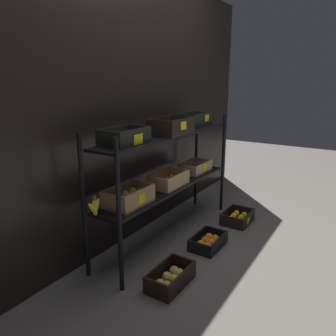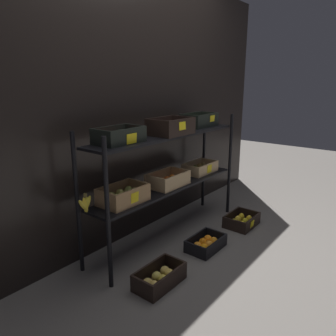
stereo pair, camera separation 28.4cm
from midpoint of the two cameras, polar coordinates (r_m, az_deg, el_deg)
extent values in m
plane|color=#605B56|center=(3.08, -2.70, -11.85)|extent=(10.00, 10.00, 0.00)
cube|color=black|center=(2.97, -8.80, 10.55)|extent=(4.09, 0.12, 2.33)
cylinder|color=black|center=(2.17, -12.35, -8.71)|extent=(0.03, 0.03, 1.07)
cylinder|color=black|center=(3.50, 7.35, 0.77)|extent=(0.03, 0.03, 1.07)
cylinder|color=black|center=(2.39, -17.92, -6.79)|extent=(0.03, 0.03, 1.07)
cylinder|color=black|center=(3.64, 2.76, 1.46)|extent=(0.03, 0.03, 1.07)
cube|color=black|center=(2.89, -2.82, -3.33)|extent=(1.66, 0.29, 0.02)
cube|color=black|center=(2.78, -2.94, 5.77)|extent=(1.66, 0.29, 0.02)
cube|color=#A87F51|center=(2.50, -10.17, -6.23)|extent=(0.36, 0.24, 0.01)
cube|color=#A87F51|center=(2.40, -8.29, -5.30)|extent=(0.36, 0.02, 0.12)
cube|color=#A87F51|center=(2.55, -12.08, -4.31)|extent=(0.36, 0.02, 0.12)
cube|color=#A87F51|center=(2.36, -13.10, -5.97)|extent=(0.02, 0.20, 0.12)
cube|color=#A87F51|center=(2.59, -7.66, -3.71)|extent=(0.02, 0.20, 0.12)
ellipsoid|color=#A8B954|center=(2.40, -11.19, -5.88)|extent=(0.07, 0.07, 0.09)
ellipsoid|color=tan|center=(2.46, -9.63, -5.27)|extent=(0.07, 0.07, 0.09)
ellipsoid|color=#B0BC5E|center=(2.52, -8.24, -4.67)|extent=(0.07, 0.07, 0.09)
ellipsoid|color=#B2AC4E|center=(2.44, -12.22, -5.52)|extent=(0.07, 0.07, 0.09)
ellipsoid|color=#BEBA4F|center=(2.50, -10.83, -4.94)|extent=(0.07, 0.07, 0.09)
ellipsoid|color=#AEBD52|center=(2.56, -9.44, -4.37)|extent=(0.07, 0.07, 0.09)
cube|color=yellow|center=(2.40, -8.06, -5.41)|extent=(0.08, 0.01, 0.08)
cube|color=tan|center=(2.89, -2.80, -3.00)|extent=(0.37, 0.24, 0.01)
cube|color=tan|center=(2.81, -0.97, -2.21)|extent=(0.37, 0.02, 0.11)
cube|color=tan|center=(2.93, -4.58, -1.51)|extent=(0.37, 0.02, 0.11)
cube|color=tan|center=(2.74, -4.93, -2.76)|extent=(0.02, 0.20, 0.11)
cube|color=tan|center=(3.01, -0.89, -1.03)|extent=(0.02, 0.20, 0.11)
sphere|color=orange|center=(2.78, -3.41, -2.95)|extent=(0.06, 0.06, 0.06)
sphere|color=orange|center=(2.83, -2.66, -2.61)|extent=(0.06, 0.06, 0.06)
sphere|color=orange|center=(2.88, -1.82, -2.29)|extent=(0.06, 0.06, 0.06)
sphere|color=orange|center=(2.94, -1.09, -1.91)|extent=(0.06, 0.06, 0.06)
sphere|color=orange|center=(2.82, -4.56, -2.74)|extent=(0.06, 0.06, 0.06)
sphere|color=orange|center=(2.87, -3.86, -2.38)|extent=(0.06, 0.06, 0.06)
sphere|color=orange|center=(2.92, -3.04, -2.05)|extent=(0.06, 0.06, 0.06)
sphere|color=orange|center=(2.98, -2.24, -1.70)|extent=(0.06, 0.06, 0.06)
cube|color=tan|center=(3.32, 2.38, -0.56)|extent=(0.37, 0.21, 0.01)
cube|color=tan|center=(3.26, 3.87, 0.07)|extent=(0.37, 0.02, 0.09)
cube|color=tan|center=(3.35, 0.95, 0.54)|extent=(0.37, 0.02, 0.09)
cube|color=tan|center=(3.16, 0.79, -0.38)|extent=(0.02, 0.18, 0.09)
cube|color=tan|center=(3.46, 3.85, 0.94)|extent=(0.02, 0.18, 0.09)
ellipsoid|color=brown|center=(3.21, 1.88, -0.40)|extent=(0.05, 0.05, 0.07)
ellipsoid|color=brown|center=(3.27, 2.57, -0.09)|extent=(0.05, 0.05, 0.07)
ellipsoid|color=brown|center=(3.32, 3.13, 0.15)|extent=(0.05, 0.05, 0.07)
ellipsoid|color=brown|center=(3.39, 3.69, 0.43)|extent=(0.05, 0.05, 0.07)
ellipsoid|color=brown|center=(3.24, 1.00, -0.24)|extent=(0.05, 0.05, 0.07)
ellipsoid|color=brown|center=(3.30, 1.55, 0.05)|extent=(0.05, 0.05, 0.07)
ellipsoid|color=brown|center=(3.36, 2.17, 0.32)|extent=(0.05, 0.05, 0.07)
ellipsoid|color=brown|center=(3.41, 2.79, 0.57)|extent=(0.05, 0.05, 0.07)
cube|color=yellow|center=(3.26, 4.07, 0.02)|extent=(0.08, 0.01, 0.08)
cube|color=black|center=(2.38, -11.05, 4.29)|extent=(0.36, 0.22, 0.01)
cube|color=black|center=(2.30, -9.24, 5.48)|extent=(0.36, 0.02, 0.10)
cube|color=black|center=(2.44, -12.89, 5.85)|extent=(0.36, 0.02, 0.10)
cube|color=black|center=(2.25, -14.08, 5.00)|extent=(0.02, 0.19, 0.10)
cube|color=black|center=(2.49, -8.44, 6.26)|extent=(0.02, 0.19, 0.10)
sphere|color=red|center=(2.29, -11.98, 4.90)|extent=(0.07, 0.07, 0.07)
sphere|color=red|center=(2.35, -10.53, 5.22)|extent=(0.07, 0.07, 0.07)
sphere|color=red|center=(2.41, -9.29, 5.52)|extent=(0.07, 0.07, 0.07)
sphere|color=red|center=(2.34, -13.06, 5.04)|extent=(0.07, 0.07, 0.07)
sphere|color=red|center=(2.39, -11.72, 5.34)|extent=(0.07, 0.07, 0.07)
sphere|color=red|center=(2.45, -10.21, 5.63)|extent=(0.07, 0.07, 0.07)
cube|color=yellow|center=(2.31, -8.76, 4.98)|extent=(0.10, 0.01, 0.07)
cube|color=black|center=(2.76, -2.46, 6.05)|extent=(0.37, 0.26, 0.01)
cube|color=black|center=(2.68, -0.34, 7.30)|extent=(0.37, 0.02, 0.13)
cube|color=black|center=(2.82, -4.50, 7.64)|extent=(0.37, 0.02, 0.13)
cube|color=black|center=(2.61, -4.72, 7.02)|extent=(0.02, 0.22, 0.13)
cube|color=black|center=(2.90, -0.45, 7.89)|extent=(0.02, 0.22, 0.13)
sphere|color=#691954|center=(2.63, -2.78, 6.25)|extent=(0.05, 0.05, 0.05)
sphere|color=#5A195C|center=(2.68, -2.03, 6.41)|extent=(0.05, 0.05, 0.05)
sphere|color=#65235B|center=(2.72, -1.42, 6.58)|extent=(0.05, 0.05, 0.05)
sphere|color=#551A5E|center=(2.77, -0.77, 6.72)|extent=(0.05, 0.05, 0.05)
sphere|color=#622B58|center=(2.82, -0.13, 6.87)|extent=(0.05, 0.05, 0.05)
sphere|color=#671F56|center=(2.66, -3.97, 6.34)|extent=(0.05, 0.05, 0.05)
sphere|color=#662B55|center=(2.71, -3.24, 6.51)|extent=(0.05, 0.05, 0.05)
sphere|color=#681D55|center=(2.76, -2.43, 6.67)|extent=(0.05, 0.05, 0.05)
sphere|color=#582857|center=(2.80, -1.79, 6.81)|extent=(0.05, 0.05, 0.05)
sphere|color=#6C2C53|center=(2.85, -1.16, 6.96)|extent=(0.05, 0.05, 0.05)
sphere|color=#602C4A|center=(2.69, -4.90, 6.42)|extent=(0.05, 0.05, 0.05)
sphere|color=#5A2846|center=(2.74, -4.24, 6.59)|extent=(0.05, 0.05, 0.05)
sphere|color=#5F2857|center=(2.79, -3.46, 6.76)|extent=(0.05, 0.05, 0.05)
sphere|color=#642D46|center=(2.84, -2.81, 6.91)|extent=(0.05, 0.05, 0.05)
sphere|color=#5C2955|center=(2.88, -2.16, 7.05)|extent=(0.05, 0.05, 0.05)
cube|color=yellow|center=(2.67, -0.30, 7.43)|extent=(0.09, 0.01, 0.07)
cube|color=black|center=(3.26, 2.03, 7.46)|extent=(0.38, 0.22, 0.01)
cube|color=black|center=(3.20, 3.64, 8.47)|extent=(0.38, 0.02, 0.12)
cube|color=black|center=(3.30, 0.49, 8.71)|extent=(0.38, 0.02, 0.12)
cube|color=black|center=(3.09, 0.34, 8.27)|extent=(0.02, 0.19, 0.12)
cube|color=black|center=(3.40, 3.59, 8.88)|extent=(0.02, 0.19, 0.12)
sphere|color=#83C343|center=(3.16, 1.67, 8.00)|extent=(0.07, 0.07, 0.07)
sphere|color=#88C139|center=(3.24, 2.41, 8.16)|extent=(0.07, 0.07, 0.07)
sphere|color=#82B544|center=(3.31, 3.31, 8.31)|extent=(0.07, 0.07, 0.07)
sphere|color=#8DBE3B|center=(3.19, 0.81, 8.06)|extent=(0.07, 0.07, 0.07)
sphere|color=#80BB38|center=(3.26, 1.62, 8.22)|extent=(0.07, 0.07, 0.07)
sphere|color=#90C231|center=(3.35, 2.40, 8.39)|extent=(0.07, 0.07, 0.07)
cube|color=yellow|center=(3.25, 4.36, 8.74)|extent=(0.08, 0.01, 0.06)
cylinder|color=brown|center=(2.22, -16.40, -5.13)|extent=(0.02, 0.02, 0.02)
ellipsoid|color=yellow|center=(2.23, -16.68, -6.96)|extent=(0.09, 0.03, 0.11)
ellipsoid|color=yellow|center=(2.24, -16.38, -6.84)|extent=(0.05, 0.03, 0.12)
ellipsoid|color=yellow|center=(2.25, -16.28, -6.70)|extent=(0.05, 0.03, 0.12)
ellipsoid|color=yellow|center=(2.26, -16.05, -6.60)|extent=(0.08, 0.03, 0.12)
cube|color=black|center=(2.43, -3.11, -19.75)|extent=(0.38, 0.21, 0.01)
cube|color=black|center=(2.35, -1.12, -19.21)|extent=(0.38, 0.02, 0.12)
cube|color=black|center=(2.44, -5.05, -17.78)|extent=(0.38, 0.02, 0.12)
cube|color=black|center=(2.28, -5.93, -20.55)|extent=(0.02, 0.18, 0.12)
cube|color=black|center=(2.52, -0.66, -16.59)|extent=(0.02, 0.18, 0.12)
sphere|color=gold|center=(2.34, -4.00, -20.10)|extent=(0.07, 0.07, 0.07)
sphere|color=gold|center=(2.40, -2.50, -19.09)|extent=(0.07, 0.07, 0.07)
sphere|color=#E6BC4E|center=(2.46, -1.47, -18.13)|extent=(0.07, 0.07, 0.07)
sphere|color=#D2B153|center=(2.36, -5.13, -19.76)|extent=(0.07, 0.07, 0.07)
sphere|color=#D8C553|center=(2.43, -3.69, -18.65)|extent=(0.07, 0.07, 0.07)
sphere|color=#DAB651|center=(2.49, -2.35, -17.69)|extent=(0.07, 0.07, 0.07)
cube|color=black|center=(2.90, 4.17, -13.57)|extent=(0.34, 0.22, 0.01)
cube|color=black|center=(2.83, 6.09, -13.13)|extent=(0.34, 0.02, 0.09)
cube|color=black|center=(2.92, 2.36, -12.15)|extent=(0.34, 0.02, 0.09)
cube|color=black|center=(2.75, 2.51, -14.02)|extent=(0.02, 0.19, 0.09)
cube|color=black|center=(3.00, 5.71, -11.37)|extent=(0.02, 0.19, 0.09)
sphere|color=orange|center=(2.80, 3.94, -13.62)|extent=(0.07, 0.07, 0.07)
sphere|color=orange|center=(2.86, 4.75, -13.01)|extent=(0.07, 0.07, 0.07)
sphere|color=orange|center=(2.92, 5.51, -12.38)|extent=(0.07, 0.07, 0.07)
sphere|color=orange|center=(2.83, 2.85, -13.35)|extent=(0.07, 0.07, 0.07)
sphere|color=orange|center=(2.89, 3.66, -12.66)|extent=(0.07, 0.07, 0.07)
sphere|color=orange|center=(2.95, 4.43, -12.09)|extent=(0.07, 0.07, 0.07)
cube|color=black|center=(3.38, 9.69, -9.32)|extent=(0.34, 0.25, 0.01)
cube|color=black|center=(3.32, 11.61, -8.80)|extent=(0.34, 0.02, 0.10)
cube|color=black|center=(3.40, 7.91, -8.03)|extent=(0.34, 0.02, 0.10)
cube|color=black|center=(3.22, 8.58, -9.43)|extent=(0.02, 0.22, 0.10)
cube|color=black|center=(3.50, 10.79, -7.47)|extent=(0.02, 0.22, 0.10)
ellipsoid|color=yellow|center=(3.28, 9.83, -9.30)|extent=(0.06, 0.06, 0.08)
ellipsoid|color=yellow|center=(3.35, 10.33, -8.76)|extent=(0.06, 0.06, 0.08)
ellipsoid|color=yellow|center=(3.42, 10.92, -8.26)|extent=(0.06, 0.06, 0.08)
ellipsoid|color=yellow|center=(3.31, 8.50, -8.99)|extent=(0.06, 0.06, 0.08)
ellipsoid|color=yellow|center=(3.38, 9.09, -8.46)|extent=(0.06, 0.06, 0.08)
ellipsoid|color=yellow|center=(3.45, 9.62, -8.01)|extent=(0.06, 0.06, 0.08)
cube|color=yellow|center=(3.29, 11.55, -9.08)|extent=(0.07, 0.01, 0.07)
camera|label=1|loc=(0.14, -92.86, -0.78)|focal=34.68mm
camera|label=2|loc=(0.14, 87.14, 0.78)|focal=34.68mm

